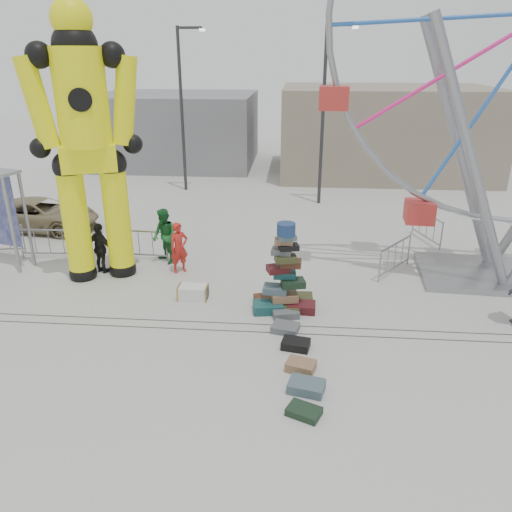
# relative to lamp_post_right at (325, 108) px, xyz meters

# --- Properties ---
(ground) EXTENTS (90.00, 90.00, 0.00)m
(ground) POSITION_rel_lamp_post_right_xyz_m (-3.09, -13.00, -4.48)
(ground) COLOR #9E9E99
(ground) RESTS_ON ground
(track_line_near) EXTENTS (40.00, 0.04, 0.01)m
(track_line_near) POSITION_rel_lamp_post_right_xyz_m (-3.09, -12.40, -4.48)
(track_line_near) COLOR #47443F
(track_line_near) RESTS_ON ground
(track_line_far) EXTENTS (40.00, 0.04, 0.01)m
(track_line_far) POSITION_rel_lamp_post_right_xyz_m (-3.09, -12.00, -4.48)
(track_line_far) COLOR #47443F
(track_line_far) RESTS_ON ground
(building_right) EXTENTS (12.00, 8.00, 5.00)m
(building_right) POSITION_rel_lamp_post_right_xyz_m (3.91, 7.00, -1.98)
(building_right) COLOR gray
(building_right) RESTS_ON ground
(building_left) EXTENTS (10.00, 8.00, 4.40)m
(building_left) POSITION_rel_lamp_post_right_xyz_m (-9.09, 9.00, -2.28)
(building_left) COLOR gray
(building_left) RESTS_ON ground
(lamp_post_right) EXTENTS (1.41, 0.25, 8.00)m
(lamp_post_right) POSITION_rel_lamp_post_right_xyz_m (0.00, 0.00, 0.00)
(lamp_post_right) COLOR #2D2D30
(lamp_post_right) RESTS_ON ground
(lamp_post_left) EXTENTS (1.41, 0.25, 8.00)m
(lamp_post_left) POSITION_rel_lamp_post_right_xyz_m (-7.00, 2.00, 0.00)
(lamp_post_left) COLOR #2D2D30
(lamp_post_left) RESTS_ON ground
(suitcase_tower) EXTENTS (1.82, 1.60, 2.57)m
(suitcase_tower) POSITION_rel_lamp_post_right_xyz_m (-1.47, -11.00, -3.76)
(suitcase_tower) COLOR #1A4F50
(suitcase_tower) RESTS_ON ground
(crash_test_dummy) EXTENTS (3.33, 1.71, 8.47)m
(crash_test_dummy) POSITION_rel_lamp_post_right_xyz_m (-7.43, -9.22, -0.02)
(crash_test_dummy) COLOR black
(crash_test_dummy) RESTS_ON ground
(steamer_trunk) EXTENTS (0.87, 0.51, 0.40)m
(steamer_trunk) POSITION_rel_lamp_post_right_xyz_m (-4.17, -10.63, -4.28)
(steamer_trunk) COLOR silver
(steamer_trunk) RESTS_ON ground
(row_case_0) EXTENTS (0.88, 0.73, 0.23)m
(row_case_0) POSITION_rel_lamp_post_right_xyz_m (-1.33, -11.18, -4.37)
(row_case_0) COLOR #3D4020
(row_case_0) RESTS_ON ground
(row_case_1) EXTENTS (0.79, 0.69, 0.19)m
(row_case_1) POSITION_rel_lamp_post_right_xyz_m (-1.39, -12.28, -4.39)
(row_case_1) COLOR slate
(row_case_1) RESTS_ON ground
(row_case_2) EXTENTS (0.76, 0.60, 0.21)m
(row_case_2) POSITION_rel_lamp_post_right_xyz_m (-1.11, -13.07, -4.38)
(row_case_2) COLOR black
(row_case_2) RESTS_ON ground
(row_case_3) EXTENTS (0.76, 0.63, 0.22)m
(row_case_3) POSITION_rel_lamp_post_right_xyz_m (-0.99, -14.00, -4.37)
(row_case_3) COLOR #936B4B
(row_case_3) RESTS_ON ground
(row_case_4) EXTENTS (0.87, 0.70, 0.23)m
(row_case_4) POSITION_rel_lamp_post_right_xyz_m (-0.87, -14.76, -4.37)
(row_case_4) COLOR #4B626B
(row_case_4) RESTS_ON ground
(row_case_5) EXTENTS (0.79, 0.69, 0.16)m
(row_case_5) POSITION_rel_lamp_post_right_xyz_m (-0.92, -15.53, -4.40)
(row_case_5) COLOR #1A301E
(row_case_5) RESTS_ON ground
(barricade_dummy_b) EXTENTS (2.00, 0.23, 1.10)m
(barricade_dummy_b) POSITION_rel_lamp_post_right_xyz_m (-9.84, -7.90, -3.93)
(barricade_dummy_b) COLOR gray
(barricade_dummy_b) RESTS_ON ground
(barricade_dummy_c) EXTENTS (2.00, 0.22, 1.10)m
(barricade_dummy_c) POSITION_rel_lamp_post_right_xyz_m (-6.65, -7.75, -3.93)
(barricade_dummy_c) COLOR gray
(barricade_dummy_c) RESTS_ON ground
(barricade_wheel_front) EXTENTS (1.30, 1.65, 1.10)m
(barricade_wheel_front) POSITION_rel_lamp_post_right_xyz_m (2.09, -8.23, -3.93)
(barricade_wheel_front) COLOR gray
(barricade_wheel_front) RESTS_ON ground
(barricade_wheel_back) EXTENTS (0.71, 1.93, 1.10)m
(barricade_wheel_back) POSITION_rel_lamp_post_right_xyz_m (3.85, -5.05, -3.93)
(barricade_wheel_back) COLOR gray
(barricade_wheel_back) RESTS_ON ground
(pedestrian_red) EXTENTS (0.74, 0.69, 1.71)m
(pedestrian_red) POSITION_rel_lamp_post_right_xyz_m (-4.99, -8.70, -3.63)
(pedestrian_red) COLOR red
(pedestrian_red) RESTS_ON ground
(pedestrian_green) EXTENTS (1.16, 1.18, 1.92)m
(pedestrian_green) POSITION_rel_lamp_post_right_xyz_m (-5.66, -7.96, -3.52)
(pedestrian_green) COLOR #18632A
(pedestrian_green) RESTS_ON ground
(pedestrian_black) EXTENTS (1.08, 0.84, 1.70)m
(pedestrian_black) POSITION_rel_lamp_post_right_xyz_m (-7.54, -8.95, -3.63)
(pedestrian_black) COLOR black
(pedestrian_black) RESTS_ON ground
(parked_suv) EXTENTS (4.75, 2.49, 1.28)m
(parked_suv) POSITION_rel_lamp_post_right_xyz_m (-11.61, -4.91, -3.84)
(parked_suv) COLOR #8E7F5B
(parked_suv) RESTS_ON ground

